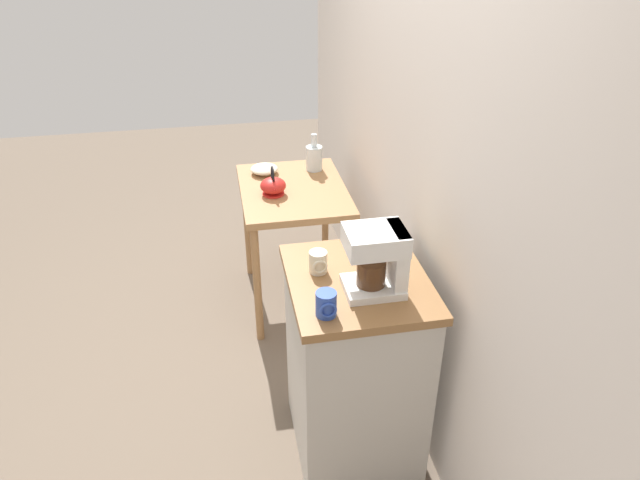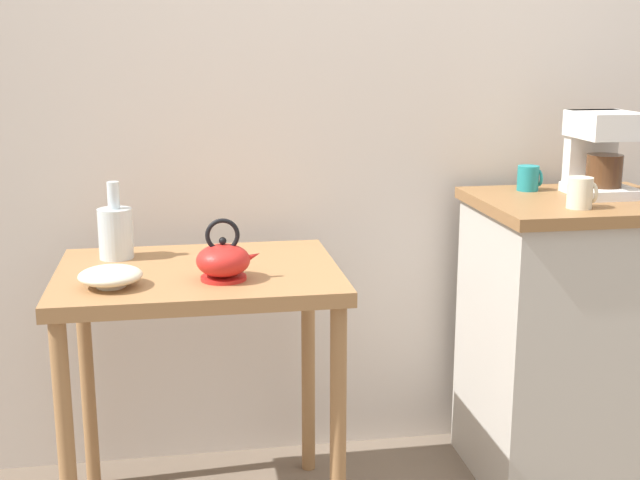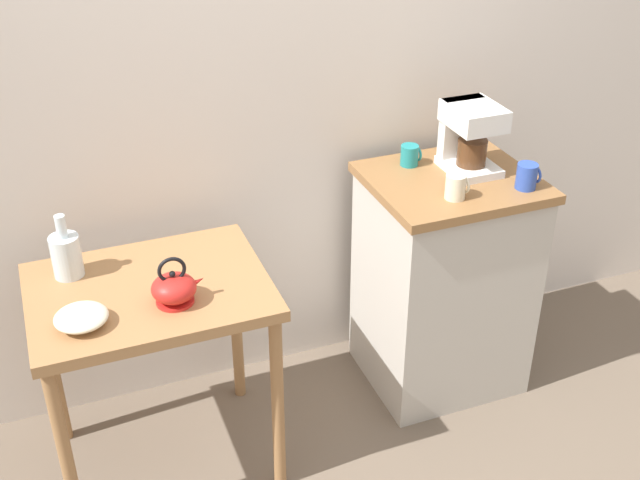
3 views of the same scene
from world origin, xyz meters
The scene contains 11 objects.
ground_plane centered at (0.00, 0.00, 0.00)m, with size 8.00×8.00×0.00m, color #6B5B4C.
back_wall centered at (0.10, 0.44, 1.40)m, with size 4.40×0.10×2.80m, color silver.
wooden_table centered at (-0.61, -0.04, 0.66)m, with size 0.78×0.60×0.78m.
kitchen_counter centered at (0.56, 0.05, 0.46)m, with size 0.62×0.54×0.92m.
bowl_stoneware centered at (-0.83, -0.17, 0.81)m, with size 0.16×0.16×0.05m.
teakettle centered at (-0.54, -0.15, 0.83)m, with size 0.18×0.14×0.17m.
glass_carafe_vase centered at (-0.84, 0.13, 0.86)m, with size 0.10×0.10×0.23m.
coffee_maker centered at (0.65, 0.11, 1.06)m, with size 0.18×0.22×0.26m.
mug_dark_teal centered at (0.46, 0.22, 0.96)m, with size 0.08×0.07×0.08m.
mug_small_cream centered at (0.49, -0.09, 0.97)m, with size 0.08×0.07×0.09m.
mug_blue centered at (0.77, -0.11, 0.97)m, with size 0.08×0.08×0.09m.
Camera 1 is at (2.39, -0.44, 2.21)m, focal length 32.80 mm.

